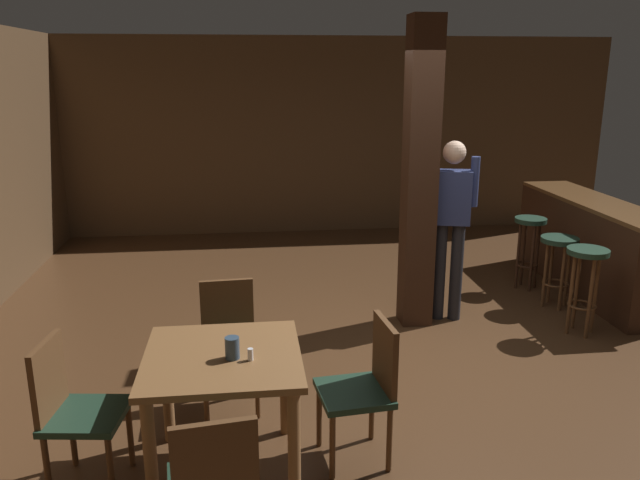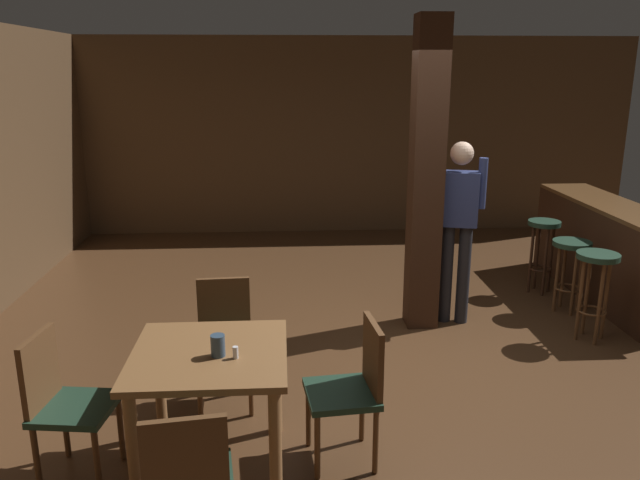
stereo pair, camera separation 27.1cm
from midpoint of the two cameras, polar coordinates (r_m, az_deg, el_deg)
name	(u,v)px [view 1 (the left image)]	position (r m, az deg, el deg)	size (l,w,h in m)	color
ground_plane	(423,362)	(5.31, 7.91, -10.98)	(10.80, 10.80, 0.00)	#4C301C
wall_back	(342,136)	(9.23, 1.13, 9.49)	(8.00, 0.10, 2.80)	brown
pillar	(420,177)	(5.71, 7.77, 5.71)	(0.28, 0.28, 2.80)	#382114
dining_table	(223,376)	(3.75, -10.93, -12.16)	(0.90, 0.90, 0.77)	brown
chair_north	(229,338)	(4.53, -10.07, -8.80)	(0.45, 0.45, 0.89)	#1E3828
chair_west	(72,406)	(3.95, -23.62, -13.80)	(0.47, 0.47, 0.89)	#1E3828
chair_east	(366,383)	(3.87, 2.18, -12.98)	(0.46, 0.46, 0.89)	#1E3828
napkin_cup	(232,348)	(3.60, -10.20, -9.71)	(0.08, 0.08, 0.13)	#33475B
salt_shaker	(250,354)	(3.57, -8.58, -10.33)	(0.03, 0.03, 0.07)	silver
standing_person	(451,218)	(5.91, 10.59, 1.98)	(0.47, 0.28, 1.72)	navy
bar_counter	(584,245)	(7.23, 22.00, -0.47)	(0.56, 2.39, 1.00)	brown
bar_stool_near	(586,270)	(6.02, 21.97, -2.59)	(0.36, 0.36, 0.80)	#1E3828
bar_stool_mid	(558,254)	(6.63, 19.88, -1.23)	(0.37, 0.37, 0.73)	#1E3828
bar_stool_far	(529,237)	(7.09, 17.56, 0.30)	(0.34, 0.34, 0.80)	#1E3828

